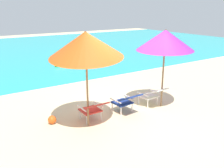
# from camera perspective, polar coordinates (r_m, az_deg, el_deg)

# --- Properties ---
(ground_plane) EXTENTS (40.00, 40.00, 0.00)m
(ground_plane) POSITION_cam_1_polar(r_m,az_deg,el_deg) (10.69, -10.00, 0.73)
(ground_plane) COLOR beige
(ocean_band) EXTENTS (40.00, 18.00, 0.01)m
(ocean_band) POSITION_cam_1_polar(r_m,az_deg,el_deg) (18.76, -20.76, 7.08)
(ocean_band) COLOR #28B2B7
(ocean_band) RESTS_ON ground_plane
(swim_buoy) EXTENTS (1.60, 0.18, 0.18)m
(swim_buoy) POSITION_cam_1_polar(r_m,az_deg,el_deg) (13.63, -10.07, 4.78)
(swim_buoy) COLOR yellow
(swim_buoy) RESTS_ON ocean_band
(lounge_chair_left) EXTENTS (0.55, 0.88, 0.68)m
(lounge_chair_left) POSITION_cam_1_polar(r_m,az_deg,el_deg) (6.71, -4.42, -5.65)
(lounge_chair_left) COLOR red
(lounge_chair_left) RESTS_ON ground_plane
(lounge_chair_center) EXTENTS (0.61, 0.92, 0.68)m
(lounge_chair_center) POSITION_cam_1_polar(r_m,az_deg,el_deg) (7.25, 3.29, -3.83)
(lounge_chair_center) COLOR navy
(lounge_chair_center) RESTS_ON ground_plane
(lounge_chair_right) EXTENTS (0.59, 0.91, 0.68)m
(lounge_chair_right) POSITION_cam_1_polar(r_m,az_deg,el_deg) (7.87, 9.38, -2.29)
(lounge_chair_right) COLOR silver
(lounge_chair_right) RESTS_ON ground_plane
(beach_umbrella_left) EXTENTS (2.65, 2.66, 2.57)m
(beach_umbrella_left) POSITION_cam_1_polar(r_m,az_deg,el_deg) (6.02, -6.13, 9.15)
(beach_umbrella_left) COLOR olive
(beach_umbrella_left) RESTS_ON ground_plane
(beach_umbrella_right) EXTENTS (2.24, 2.23, 2.44)m
(beach_umbrella_right) POSITION_cam_1_polar(r_m,az_deg,el_deg) (7.51, 12.33, 10.02)
(beach_umbrella_right) COLOR olive
(beach_umbrella_right) RESTS_ON ground_plane
(beach_ball) EXTENTS (0.23, 0.23, 0.23)m
(beach_ball) POSITION_cam_1_polar(r_m,az_deg,el_deg) (6.90, -13.83, -8.12)
(beach_ball) COLOR #EA5619
(beach_ball) RESTS_ON ground_plane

